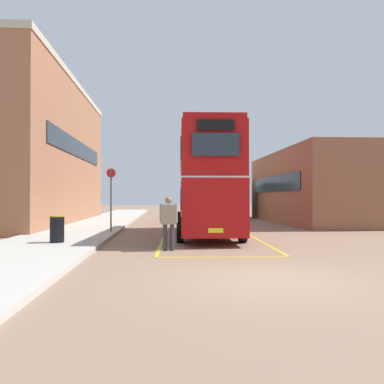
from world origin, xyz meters
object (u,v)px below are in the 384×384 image
Objects in this scene: double_decker_bus at (206,181)px; bus_stop_sign at (111,194)px; single_deck_bus at (225,199)px; litter_bin at (57,229)px; pedestrian_boarding at (169,219)px.

bus_stop_sign is (-4.52, 0.89, -0.58)m from double_decker_bus.
single_deck_bus is at bearing 79.12° from double_decker_bus.
single_deck_bus is 3.28× the size of bus_stop_sign.
double_decker_bus is 10.47× the size of litter_bin.
bus_stop_sign is at bearing 168.91° from double_decker_bus.
double_decker_bus reaches higher than litter_bin.
double_decker_bus is at bearing -100.88° from single_deck_bus.
bus_stop_sign is (-8.19, -18.21, 0.30)m from single_deck_bus.
litter_bin is at bearing -146.13° from double_decker_bus.
double_decker_bus is 7.26m from litter_bin.
litter_bin is at bearing 159.64° from pedestrian_boarding.
single_deck_bus reaches higher than litter_bin.
double_decker_bus is 5.87m from pedestrian_boarding.
single_deck_bus is 24.90m from litter_bin.
pedestrian_boarding is (-5.47, -24.49, -0.59)m from single_deck_bus.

